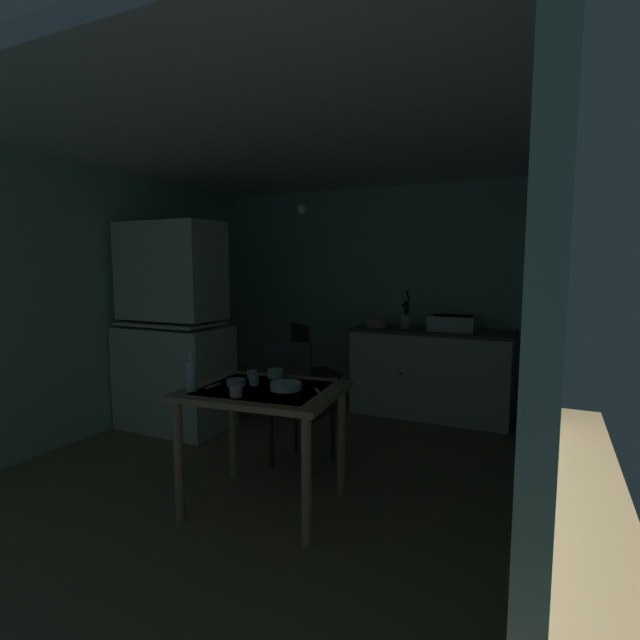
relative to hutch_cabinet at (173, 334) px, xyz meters
The scene contains 24 objects.
ground_plane 1.57m from the hutch_cabinet, ahead, with size 4.82×4.82×0.00m, color olive.
wall_back 2.22m from the hutch_cabinet, 54.55° to the left, with size 3.69×0.10×2.38m, color #ADCFB6.
wall_left 0.66m from the hutch_cabinet, 163.53° to the right, with size 0.10×3.92×2.38m, color #ACD2B1.
wall_right 3.14m from the hutch_cabinet, ahead, with size 0.10×3.92×2.38m, color #AAD0B3.
ceiling_slab 2.00m from the hutch_cabinet, ahead, with size 3.69×3.92×0.10m, color silver.
hutch_cabinet is the anchor object (origin of this frame).
counter_cabinet 2.56m from the hutch_cabinet, 34.24° to the left, with size 1.58×0.64×0.88m.
sink_basin 2.69m from the hutch_cabinet, 31.85° to the left, with size 0.44×0.34×0.15m.
hand_pump 2.33m from the hutch_cabinet, 39.13° to the left, with size 0.05×0.27×0.39m.
mixing_bowl_counter 2.05m from the hutch_cabinet, 42.04° to the left, with size 0.22×0.22×0.09m, color tan.
stoneware_crock 2.29m from the hutch_cabinet, 37.49° to the left, with size 0.10×0.10×0.14m, color beige.
dining_table 1.84m from the hutch_cabinet, 30.90° to the right, with size 1.00×0.85×0.77m.
chair_far_side 1.56m from the hutch_cabinet, 12.72° to the right, with size 0.43×0.43×0.98m.
chair_by_counter 1.38m from the hutch_cabinet, 43.16° to the left, with size 0.56×0.56×0.94m.
serving_bowl_wide 1.69m from the hutch_cabinet, 34.98° to the right, with size 0.12×0.12×0.04m, color #9EB2C6.
soup_bowl_small 1.94m from the hutch_cabinet, 28.16° to the right, with size 0.19×0.19×0.05m, color white.
sauce_dish 1.64m from the hutch_cabinet, 24.31° to the right, with size 0.11×0.11×0.06m, color #ADD1C1.
teacup_cream 1.57m from the hutch_cabinet, 29.22° to the right, with size 0.07×0.07×0.06m, color beige.
mug_tall 1.93m from the hutch_cabinet, 37.60° to the right, with size 0.07×0.07×0.07m, color tan.
teacup_mint 1.73m from the hutch_cabinet, 31.51° to the right, with size 0.06×0.06×0.08m, color #9EB2C6.
glass_bottle 1.69m from the hutch_cabinet, 44.31° to the right, with size 0.07×0.07×0.25m.
table_knife 2.12m from the hutch_cabinet, 24.82° to the right, with size 0.19×0.02×0.01m, color silver.
teaspoon_near_bowl 1.63m from the hutch_cabinet, 39.66° to the right, with size 0.14×0.02×0.01m, color beige.
pendant_bulb 1.67m from the hutch_cabinet, ahead, with size 0.08×0.08×0.08m, color #F9EFCC.
Camera 1 is at (1.85, -3.25, 1.52)m, focal length 27.08 mm.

